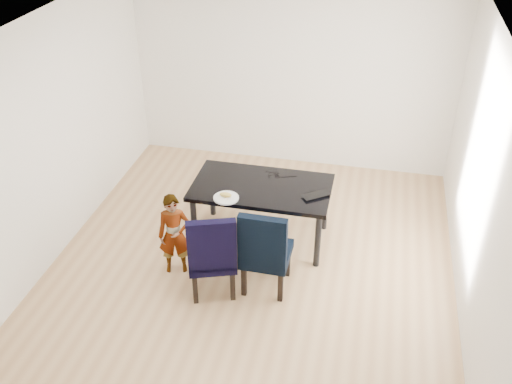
% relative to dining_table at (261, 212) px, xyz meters
% --- Properties ---
extents(floor, '(4.50, 5.00, 0.01)m').
position_rel_dining_table_xyz_m(floor, '(0.00, -0.50, -0.38)').
color(floor, tan).
rests_on(floor, ground).
extents(ceiling, '(4.50, 5.00, 0.01)m').
position_rel_dining_table_xyz_m(ceiling, '(0.00, -0.50, 2.33)').
color(ceiling, white).
rests_on(ceiling, wall_back).
extents(wall_back, '(4.50, 0.01, 2.70)m').
position_rel_dining_table_xyz_m(wall_back, '(0.00, 2.00, 0.98)').
color(wall_back, white).
rests_on(wall_back, ground).
extents(wall_front, '(4.50, 0.01, 2.70)m').
position_rel_dining_table_xyz_m(wall_front, '(0.00, -3.00, 0.98)').
color(wall_front, white).
rests_on(wall_front, ground).
extents(wall_left, '(0.01, 5.00, 2.70)m').
position_rel_dining_table_xyz_m(wall_left, '(-2.25, -0.50, 0.98)').
color(wall_left, white).
rests_on(wall_left, ground).
extents(wall_right, '(0.01, 5.00, 2.70)m').
position_rel_dining_table_xyz_m(wall_right, '(2.25, -0.50, 0.98)').
color(wall_right, silver).
rests_on(wall_right, ground).
extents(dining_table, '(1.60, 0.90, 0.75)m').
position_rel_dining_table_xyz_m(dining_table, '(0.00, 0.00, 0.00)').
color(dining_table, black).
rests_on(dining_table, floor).
extents(chair_left, '(0.64, 0.65, 1.03)m').
position_rel_dining_table_xyz_m(chair_left, '(-0.32, -0.99, 0.14)').
color(chair_left, black).
rests_on(chair_left, floor).
extents(chair_right, '(0.50, 0.52, 1.04)m').
position_rel_dining_table_xyz_m(chair_right, '(0.23, -0.82, 0.14)').
color(chair_right, black).
rests_on(chair_right, floor).
extents(child, '(0.41, 0.34, 0.98)m').
position_rel_dining_table_xyz_m(child, '(-0.81, -0.78, 0.11)').
color(child, '#F95614').
rests_on(child, floor).
extents(plate, '(0.38, 0.38, 0.02)m').
position_rel_dining_table_xyz_m(plate, '(-0.33, -0.35, 0.38)').
color(plate, silver).
rests_on(plate, dining_table).
extents(sandwich, '(0.14, 0.07, 0.05)m').
position_rel_dining_table_xyz_m(sandwich, '(-0.34, -0.34, 0.42)').
color(sandwich, gold).
rests_on(sandwich, plate).
extents(laptop, '(0.39, 0.36, 0.03)m').
position_rel_dining_table_xyz_m(laptop, '(0.62, -0.05, 0.39)').
color(laptop, black).
rests_on(laptop, dining_table).
extents(cable_tangle, '(0.15, 0.15, 0.01)m').
position_rel_dining_table_xyz_m(cable_tangle, '(0.09, 0.24, 0.38)').
color(cable_tangle, black).
rests_on(cable_tangle, dining_table).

